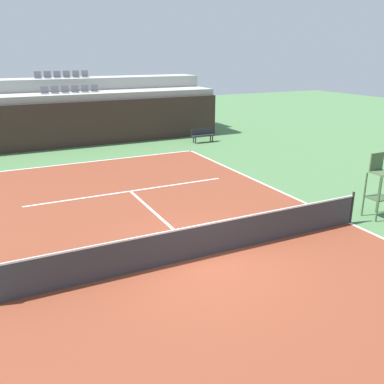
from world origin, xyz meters
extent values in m
plane|color=#477042|center=(0.00, 0.00, 0.00)|extent=(80.00, 80.00, 0.00)
cube|color=brown|center=(0.00, 0.00, 0.01)|extent=(11.00, 24.00, 0.01)
cube|color=white|center=(0.00, 11.95, 0.01)|extent=(11.00, 0.10, 0.00)
cube|color=white|center=(5.45, 0.00, 0.01)|extent=(0.10, 24.00, 0.00)
cube|color=white|center=(0.00, 6.40, 0.01)|extent=(8.26, 0.10, 0.00)
cube|color=white|center=(0.00, 3.20, 0.01)|extent=(0.10, 6.40, 0.00)
cube|color=#33231E|center=(0.00, 15.95, 1.32)|extent=(18.38, 0.30, 2.64)
cube|color=#9E9E99|center=(0.00, 17.30, 1.52)|extent=(18.38, 2.40, 3.04)
cube|color=#9E9E99|center=(0.00, 19.70, 1.90)|extent=(18.38, 2.40, 3.79)
cube|color=slate|center=(-1.50, 17.30, 3.06)|extent=(0.44, 0.44, 0.04)
cube|color=slate|center=(-1.50, 17.50, 3.28)|extent=(0.44, 0.04, 0.40)
cube|color=slate|center=(-0.90, 17.30, 3.06)|extent=(0.44, 0.44, 0.04)
cube|color=slate|center=(-0.90, 17.50, 3.28)|extent=(0.44, 0.04, 0.40)
cube|color=slate|center=(-0.30, 17.30, 3.06)|extent=(0.44, 0.44, 0.04)
cube|color=slate|center=(-0.30, 17.50, 3.28)|extent=(0.44, 0.04, 0.40)
cube|color=slate|center=(0.30, 17.30, 3.06)|extent=(0.44, 0.44, 0.04)
cube|color=slate|center=(0.30, 17.50, 3.28)|extent=(0.44, 0.04, 0.40)
cube|color=slate|center=(0.90, 17.30, 3.06)|extent=(0.44, 0.44, 0.04)
cube|color=slate|center=(0.90, 17.50, 3.28)|extent=(0.44, 0.04, 0.40)
cube|color=slate|center=(1.50, 17.30, 3.06)|extent=(0.44, 0.44, 0.04)
cube|color=slate|center=(1.50, 17.50, 3.28)|extent=(0.44, 0.04, 0.40)
cube|color=slate|center=(-1.50, 19.70, 3.81)|extent=(0.44, 0.44, 0.04)
cube|color=slate|center=(-1.50, 19.90, 4.03)|extent=(0.44, 0.04, 0.40)
cube|color=slate|center=(-0.90, 19.70, 3.81)|extent=(0.44, 0.44, 0.04)
cube|color=slate|center=(-0.90, 19.90, 4.03)|extent=(0.44, 0.04, 0.40)
cube|color=slate|center=(-0.30, 19.70, 3.81)|extent=(0.44, 0.44, 0.04)
cube|color=slate|center=(-0.30, 19.90, 4.03)|extent=(0.44, 0.04, 0.40)
cube|color=slate|center=(0.30, 19.70, 3.81)|extent=(0.44, 0.44, 0.04)
cube|color=slate|center=(0.30, 19.90, 4.03)|extent=(0.44, 0.04, 0.40)
cube|color=slate|center=(0.90, 19.70, 3.81)|extent=(0.44, 0.44, 0.04)
cube|color=slate|center=(0.90, 19.90, 4.03)|extent=(0.44, 0.04, 0.40)
cube|color=slate|center=(1.50, 19.70, 3.81)|extent=(0.44, 0.44, 0.04)
cube|color=slate|center=(1.50, 19.90, 4.03)|extent=(0.44, 0.04, 0.40)
cylinder|color=black|center=(5.50, 0.00, 0.55)|extent=(0.08, 0.08, 1.07)
cube|color=#333338|center=(0.00, 0.00, 0.47)|extent=(10.90, 0.02, 0.92)
cube|color=white|center=(0.00, 0.00, 0.96)|extent=(10.90, 0.04, 0.05)
cylinder|color=#334C2D|center=(6.35, -0.30, 0.78)|extent=(0.06, 0.06, 1.55)
cylinder|color=#334C2D|center=(6.35, 0.30, 0.78)|extent=(0.06, 0.06, 1.55)
cylinder|color=#334C2D|center=(7.05, 0.30, 0.78)|extent=(0.06, 0.06, 1.55)
cube|color=#334C2D|center=(6.70, 0.00, 0.70)|extent=(0.70, 0.60, 0.04)
cube|color=#3F5938|center=(6.70, 0.00, 1.57)|extent=(0.60, 0.60, 0.05)
cube|color=#3F5938|center=(6.70, 0.28, 1.90)|extent=(0.60, 0.04, 0.60)
cube|color=#232328|center=(7.19, 13.75, 0.45)|extent=(1.50, 0.40, 0.05)
cube|color=#232328|center=(7.19, 13.93, 0.67)|extent=(1.50, 0.04, 0.36)
cube|color=#2D2D33|center=(6.59, 13.61, 0.21)|extent=(0.06, 0.06, 0.42)
cube|color=#2D2D33|center=(7.79, 13.61, 0.21)|extent=(0.06, 0.06, 0.42)
cube|color=#2D2D33|center=(6.59, 13.89, 0.21)|extent=(0.06, 0.06, 0.42)
cube|color=#2D2D33|center=(7.79, 13.89, 0.21)|extent=(0.06, 0.06, 0.42)
camera|label=1|loc=(-4.93, -9.27, 5.39)|focal=39.36mm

